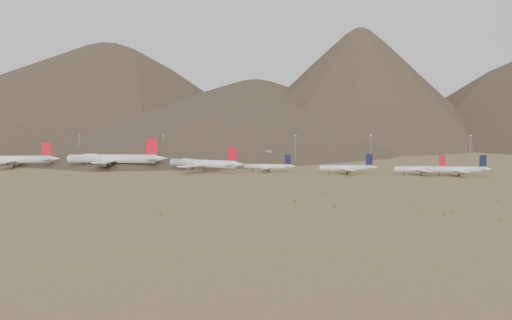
% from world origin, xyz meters
% --- Properties ---
extents(ground, '(3000.00, 3000.00, 0.00)m').
position_xyz_m(ground, '(0.00, 0.00, 0.00)').
color(ground, olive).
rests_on(ground, ground).
extents(mountain_ridge, '(4400.00, 1000.00, 300.00)m').
position_xyz_m(mountain_ridge, '(0.00, 900.00, 150.00)').
color(mountain_ridge, '#4C412E').
rests_on(mountain_ridge, ground).
extents(widebody_west, '(66.90, 53.00, 20.45)m').
position_xyz_m(widebody_west, '(-160.24, 28.86, 7.05)').
color(widebody_west, white).
rests_on(widebody_west, ground).
extents(widebody_centre, '(79.32, 61.76, 23.68)m').
position_xyz_m(widebody_centre, '(-77.71, 35.60, 8.16)').
color(widebody_centre, white).
rests_on(widebody_centre, ground).
extents(widebody_east, '(61.89, 49.09, 18.96)m').
position_xyz_m(widebody_east, '(-0.83, 21.40, 6.54)').
color(widebody_east, white).
rests_on(widebody_east, ground).
extents(narrowbody_a, '(38.48, 27.65, 12.69)m').
position_xyz_m(narrowbody_a, '(45.36, 33.59, 4.12)').
color(narrowbody_a, white).
rests_on(narrowbody_a, ground).
extents(narrowbody_b, '(41.21, 30.56, 14.00)m').
position_xyz_m(narrowbody_b, '(102.62, 26.55, 4.54)').
color(narrowbody_b, white).
rests_on(narrowbody_b, ground).
extents(narrowbody_c, '(39.37, 29.36, 13.52)m').
position_xyz_m(narrowbody_c, '(152.64, 29.30, 4.39)').
color(narrowbody_c, white).
rests_on(narrowbody_c, ground).
extents(narrowbody_d, '(42.83, 31.39, 14.30)m').
position_xyz_m(narrowbody_d, '(176.90, 25.75, 4.64)').
color(narrowbody_d, white).
rests_on(narrowbody_d, ground).
extents(control_tower, '(8.00, 8.00, 12.00)m').
position_xyz_m(control_tower, '(30.00, 120.00, 5.32)').
color(control_tower, gray).
rests_on(control_tower, ground).
extents(mast_far_west, '(2.00, 0.60, 25.70)m').
position_xyz_m(mast_far_west, '(-149.46, 114.39, 14.20)').
color(mast_far_west, gray).
rests_on(mast_far_west, ground).
extents(mast_west, '(2.00, 0.60, 25.70)m').
position_xyz_m(mast_west, '(-69.20, 122.17, 14.20)').
color(mast_west, gray).
rests_on(mast_west, ground).
extents(mast_centre, '(2.00, 0.60, 25.70)m').
position_xyz_m(mast_centre, '(54.63, 109.48, 14.20)').
color(mast_centre, gray).
rests_on(mast_centre, ground).
extents(mast_east, '(2.00, 0.60, 25.70)m').
position_xyz_m(mast_east, '(118.04, 135.82, 14.20)').
color(mast_east, gray).
rests_on(mast_east, ground).
extents(mast_far_east, '(2.00, 0.60, 25.70)m').
position_xyz_m(mast_far_east, '(200.13, 128.48, 14.20)').
color(mast_far_east, gray).
rests_on(mast_far_east, ground).
extents(desert_scrub, '(400.08, 175.18, 0.90)m').
position_xyz_m(desert_scrub, '(9.01, -87.42, 0.35)').
color(desert_scrub, brown).
rests_on(desert_scrub, ground).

